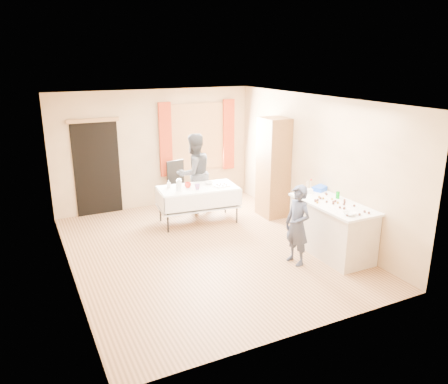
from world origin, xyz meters
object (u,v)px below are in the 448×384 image
cabinet (273,168)px  chair (180,193)px  girl (298,225)px  counter (332,228)px  woman (194,173)px  party_table (198,201)px

cabinet → chair: size_ratio=2.00×
chair → girl: girl is taller
counter → woman: bearing=113.3°
chair → woman: bearing=-77.3°
chair → cabinet: bearing=-51.7°
cabinet → chair: cabinet is taller
cabinet → party_table: (-1.58, 0.30, -0.60)m
party_table → chair: chair is taller
cabinet → woman: 1.70m
party_table → counter: bearing=-52.5°
girl → woman: 3.13m
party_table → woman: woman is taller
counter → chair: (-1.48, 3.44, -0.14)m
party_table → woman: size_ratio=0.97×
cabinet → counter: 2.15m
cabinet → counter: (-0.10, -2.06, -0.59)m
cabinet → woman: size_ratio=1.21×
chair → girl: (0.71, -3.51, 0.35)m
counter → cabinet: bearing=87.2°
cabinet → girl: size_ratio=1.57×
girl → party_table: bearing=-172.6°
party_table → girl: size_ratio=1.25×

